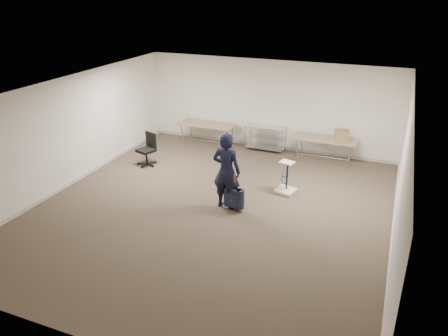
% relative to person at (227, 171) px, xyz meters
% --- Properties ---
extents(ground, '(9.00, 9.00, 0.00)m').
position_rel_person_xyz_m(ground, '(-0.27, -0.21, -0.92)').
color(ground, '#48372C').
rests_on(ground, ground).
extents(room_shell, '(8.00, 9.00, 9.00)m').
position_rel_person_xyz_m(room_shell, '(-0.27, 1.17, -0.87)').
color(room_shell, silver).
rests_on(room_shell, ground).
extents(folding_table_left, '(1.80, 0.75, 0.73)m').
position_rel_person_xyz_m(folding_table_left, '(-2.17, 3.74, -0.24)').
color(folding_table_left, '#8C7055').
rests_on(folding_table_left, ground).
extents(folding_table_right, '(1.80, 0.75, 0.73)m').
position_rel_person_xyz_m(folding_table_right, '(1.63, 3.74, -0.24)').
color(folding_table_right, '#8C7055').
rests_on(folding_table_right, ground).
extents(wire_shelf, '(1.22, 0.47, 0.80)m').
position_rel_person_xyz_m(wire_shelf, '(-0.27, 3.99, -0.48)').
color(wire_shelf, silver).
rests_on(wire_shelf, ground).
extents(person, '(0.67, 0.44, 1.84)m').
position_rel_person_xyz_m(person, '(0.00, 0.00, 0.00)').
color(person, black).
rests_on(person, ground).
extents(suitcase, '(0.36, 0.24, 0.92)m').
position_rel_person_xyz_m(suitcase, '(0.22, -0.07, -0.61)').
color(suitcase, black).
rests_on(suitcase, ground).
extents(office_chair, '(0.58, 0.58, 0.95)m').
position_rel_person_xyz_m(office_chair, '(-3.10, 1.56, -0.63)').
color(office_chair, black).
rests_on(office_chair, ground).
extents(equipment_cart, '(0.55, 0.55, 0.85)m').
position_rel_person_xyz_m(equipment_cart, '(1.11, 1.26, -0.70)').
color(equipment_cart, beige).
rests_on(equipment_cart, ground).
extents(cardboard_box, '(0.45, 0.38, 0.30)m').
position_rel_person_xyz_m(cardboard_box, '(2.07, 3.77, -0.04)').
color(cardboard_box, olive).
rests_on(cardboard_box, folding_table_right).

